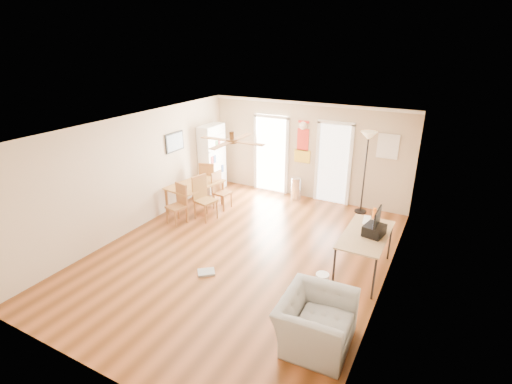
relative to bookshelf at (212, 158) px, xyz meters
The scene contains 30 objects.
floor 3.85m from the bookshelf, 47.06° to the right, with size 7.00×7.00×0.00m, color brown.
ceiling 4.08m from the bookshelf, 47.06° to the right, with size 5.50×7.00×0.00m, color silver, non-canonical shape.
wall_back 2.68m from the bookshelf, 16.86° to the left, with size 5.50×0.04×2.60m, color beige, non-canonical shape.
wall_front 6.74m from the bookshelf, 67.82° to the right, with size 5.50×0.04×2.60m, color beige, non-canonical shape.
wall_left 2.76m from the bookshelf, 94.40° to the right, with size 0.04×7.00×2.60m, color beige, non-canonical shape.
wall_right 5.96m from the bookshelf, 27.30° to the right, with size 0.04×7.00×2.60m, color beige, non-canonical shape.
crown_molding 4.06m from the bookshelf, 47.06° to the right, with size 5.50×7.00×0.08m, color white, non-canonical shape.
kitchen_doorway 1.67m from the bookshelf, 26.87° to the left, with size 0.90×0.10×2.10m, color white, non-canonical shape.
bathroom_doorway 3.38m from the bookshelf, 12.92° to the left, with size 0.80×0.10×2.10m, color white, non-canonical shape.
wall_decal 2.60m from the bookshelf, 17.25° to the left, with size 0.46×0.03×1.10m, color red.
ac_grille 4.71m from the bookshelf, ahead, with size 0.50×0.04×0.60m, color white.
framed_poster 1.54m from the bookshelf, 97.92° to the right, with size 0.04×0.66×0.48m, color black.
ceiling_fan 4.22m from the bookshelf, 50.03° to the right, with size 1.24×1.24×0.20m, color #593819, non-canonical shape.
bookshelf is the anchor object (origin of this frame).
dining_table 1.54m from the bookshelf, 74.07° to the right, with size 0.84×1.40×0.70m, color #A67135, non-canonical shape.
dining_chair_right_a 1.44m from the bookshelf, 46.01° to the right, with size 0.39×0.39×0.94m, color #9C6932, non-canonical shape.
dining_chair_right_b 1.99m from the bookshelf, 61.12° to the right, with size 0.44×0.44×1.06m, color olive, non-canonical shape.
dining_chair_near 2.33m from the bookshelf, 78.06° to the right, with size 0.39×0.39×0.95m, color olive, non-canonical shape.
dining_chair_far 0.70m from the bookshelf, 66.73° to the right, with size 0.42×0.42×1.02m, color #A06A33, non-canonical shape.
trash_can 2.52m from the bookshelf, 11.64° to the left, with size 0.28×0.28×0.60m, color silver.
torchiere_lamp 4.20m from the bookshelf, ahead, with size 0.39×0.39×2.07m, color black, non-canonical shape.
computer_desk 5.38m from the bookshelf, 24.83° to the right, with size 0.76×1.52×0.82m, color tan, non-canonical shape.
imac 5.47m from the bookshelf, 23.59° to the right, with size 0.07×0.52×0.49m, color black, non-canonical shape.
keyboard 5.03m from the bookshelf, 19.62° to the right, with size 0.13×0.41×0.02m, color white.
printer 5.47m from the bookshelf, 24.20° to the right, with size 0.33×0.38×0.20m, color black.
orange_bottle 5.07m from the bookshelf, 17.45° to the right, with size 0.07×0.07×0.21m, color orange.
wastebasket_a 5.38m from the bookshelf, 35.08° to the right, with size 0.24×0.24×0.27m, color white.
wastebasket_b 5.68m from the bookshelf, 42.15° to the right, with size 0.24×0.24×0.28m, color silver.
floor_cloth 4.42m from the bookshelf, 57.89° to the right, with size 0.31×0.24×0.04m, color gray.
armchair 6.44m from the bookshelf, 42.97° to the right, with size 1.12×0.98×0.73m, color #9A9A95.
Camera 1 is at (3.45, -5.88, 4.09)m, focal length 26.92 mm.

